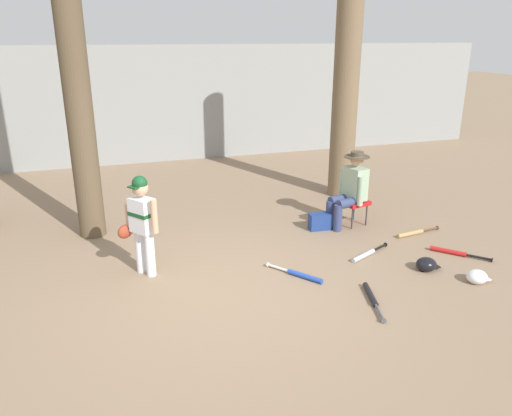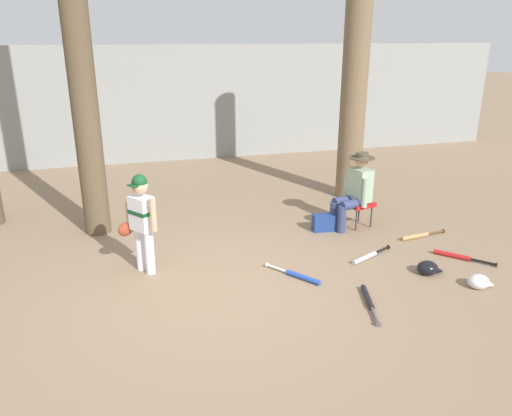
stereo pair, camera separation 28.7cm
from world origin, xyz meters
name	(u,v)px [view 2 (the right image)]	position (x,y,z in m)	size (l,w,h in m)	color
ground_plane	(218,294)	(0.00, 0.00, 0.00)	(60.00, 60.00, 0.00)	#897056
concrete_back_wall	(158,104)	(0.00, 6.96, 1.35)	(18.00, 0.36, 2.70)	gray
tree_near_player	(77,38)	(-1.41, 2.44, 2.86)	(0.54, 0.54, 6.27)	brown
tree_behind_spectator	(354,94)	(3.15, 3.08, 1.92)	(0.72, 0.72, 4.55)	brown
young_ballplayer	(141,217)	(-0.80, 0.85, 0.74)	(0.52, 0.50, 1.31)	white
folding_stool	(359,204)	(2.60, 1.57, 0.36)	(0.48, 0.48, 0.41)	red
seated_spectator	(355,189)	(2.50, 1.55, 0.64)	(0.68, 0.54, 1.20)	navy
handbag_beside_stool	(324,223)	(1.99, 1.53, 0.13)	(0.34, 0.18, 0.26)	navy
bat_blue_youth	(299,276)	(1.06, 0.11, 0.03)	(0.53, 0.71, 0.07)	#2347AD
bat_red_barrel	(457,256)	(3.36, 0.08, 0.03)	(0.59, 0.65, 0.07)	red
bat_black_composite	(368,300)	(1.62, -0.66, 0.03)	(0.29, 0.80, 0.07)	black
bat_aluminum_silver	(367,257)	(2.17, 0.40, 0.03)	(0.75, 0.40, 0.07)	#B7BCC6
bat_wood_tan	(418,236)	(3.26, 0.86, 0.03)	(0.81, 0.17, 0.07)	tan
batting_helmet_black	(428,268)	(2.70, -0.21, 0.08)	(0.32, 0.25, 0.18)	black
batting_helmet_white	(479,282)	(3.08, -0.70, 0.08)	(0.31, 0.24, 0.18)	silver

